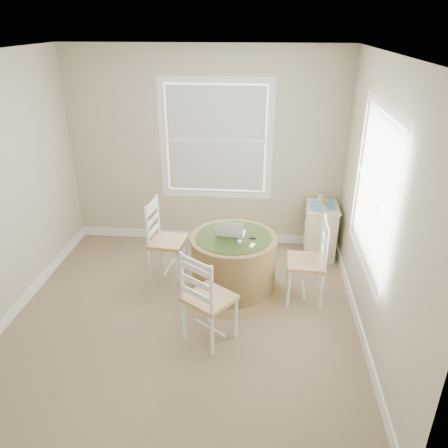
# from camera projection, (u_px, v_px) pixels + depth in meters

# --- Properties ---
(room) EXTENTS (3.64, 3.64, 2.64)m
(room) POSITION_uv_depth(u_px,v_px,m) (199.00, 198.00, 4.19)
(room) COLOR #877555
(room) RESTS_ON ground
(round_table) EXTENTS (1.15, 1.15, 0.69)m
(round_table) POSITION_uv_depth(u_px,v_px,m) (233.00, 261.00, 4.91)
(round_table) COLOR olive
(round_table) RESTS_ON ground
(chair_left) EXTENTS (0.44, 0.46, 0.95)m
(chair_left) POSITION_uv_depth(u_px,v_px,m) (168.00, 241.00, 5.15)
(chair_left) COLOR white
(chair_left) RESTS_ON ground
(chair_near) EXTENTS (0.57, 0.57, 0.95)m
(chair_near) POSITION_uv_depth(u_px,v_px,m) (210.00, 298.00, 4.11)
(chair_near) COLOR white
(chair_near) RESTS_ON ground
(chair_right) EXTENTS (0.41, 0.43, 0.95)m
(chair_right) POSITION_uv_depth(u_px,v_px,m) (306.00, 262.00, 4.72)
(chair_right) COLOR white
(chair_right) RESTS_ON ground
(laptop) EXTENTS (0.33, 0.29, 0.21)m
(laptop) POSITION_uv_depth(u_px,v_px,m) (231.00, 232.00, 4.82)
(laptop) COLOR white
(laptop) RESTS_ON round_table
(mouse) EXTENTS (0.08, 0.10, 0.03)m
(mouse) POSITION_uv_depth(u_px,v_px,m) (240.00, 241.00, 4.67)
(mouse) COLOR white
(mouse) RESTS_ON round_table
(phone) EXTENTS (0.07, 0.10, 0.02)m
(phone) POSITION_uv_depth(u_px,v_px,m) (252.00, 246.00, 4.59)
(phone) COLOR #B7BABF
(phone) RESTS_ON round_table
(keys) EXTENTS (0.07, 0.06, 0.02)m
(keys) POSITION_uv_depth(u_px,v_px,m) (253.00, 238.00, 4.74)
(keys) COLOR black
(keys) RESTS_ON round_table
(corner_chest) EXTENTS (0.40, 0.53, 0.70)m
(corner_chest) POSITION_uv_depth(u_px,v_px,m) (320.00, 231.00, 5.68)
(corner_chest) COLOR beige
(corner_chest) RESTS_ON ground
(tissue_box) EXTENTS (0.12, 0.12, 0.10)m
(tissue_box) POSITION_uv_depth(u_px,v_px,m) (317.00, 206.00, 5.40)
(tissue_box) COLOR #518BBB
(tissue_box) RESTS_ON corner_chest
(box_yellow) EXTENTS (0.15, 0.10, 0.06)m
(box_yellow) POSITION_uv_depth(u_px,v_px,m) (328.00, 202.00, 5.58)
(box_yellow) COLOR gold
(box_yellow) RESTS_ON corner_chest
(box_blue) EXTENTS (0.08, 0.08, 0.12)m
(box_blue) POSITION_uv_depth(u_px,v_px,m) (330.00, 204.00, 5.44)
(box_blue) COLOR teal
(box_blue) RESTS_ON corner_chest
(cup_cream) EXTENTS (0.07, 0.07, 0.09)m
(cup_cream) POSITION_uv_depth(u_px,v_px,m) (321.00, 199.00, 5.63)
(cup_cream) COLOR beige
(cup_cream) RESTS_ON corner_chest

